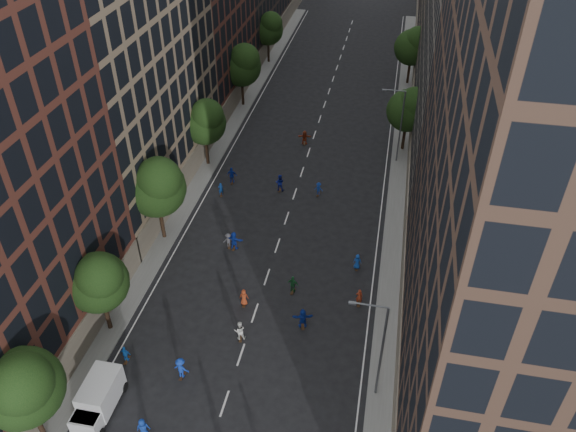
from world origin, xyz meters
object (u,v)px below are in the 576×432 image
object	(u,v)px
streetlamp_near	(379,347)
skater_0	(143,429)
streetlamp_far	(399,122)
cargo_van	(98,398)

from	to	relation	value
streetlamp_near	skater_0	bearing A→B (deg)	-156.26
streetlamp_near	streetlamp_far	distance (m)	33.00
streetlamp_far	skater_0	bearing A→B (deg)	-110.68
skater_0	streetlamp_far	bearing A→B (deg)	-130.97
cargo_van	skater_0	xyz separation A→B (m)	(3.89, -1.38, -0.39)
skater_0	streetlamp_near	bearing A→B (deg)	-176.55
streetlamp_far	cargo_van	world-z (taller)	streetlamp_far
streetlamp_near	streetlamp_far	world-z (taller)	same
streetlamp_near	skater_0	distance (m)	16.86
streetlamp_far	cargo_van	xyz separation A→B (m)	(-18.82, -38.19, -3.86)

